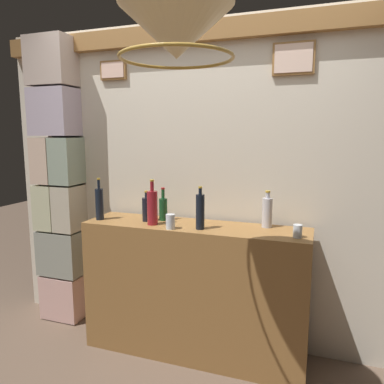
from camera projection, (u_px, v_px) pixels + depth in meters
panelled_rear_partition at (206, 176)px, 2.85m from camera, size 3.49×0.15×2.48m
stone_pillar at (61, 184)px, 3.17m from camera, size 0.39×0.30×2.41m
bar_shelf_unit at (194, 290)px, 2.72m from camera, size 1.64×0.41×0.99m
liquor_bottle_vodka at (147, 209)px, 2.75m from camera, size 0.07×0.07×0.23m
liquor_bottle_vermouth at (267, 212)px, 2.57m from camera, size 0.07×0.07×0.26m
liquor_bottle_sherry at (152, 207)px, 2.64m from camera, size 0.08×0.08×0.33m
liquor_bottle_scotch at (200, 211)px, 2.51m from camera, size 0.06×0.06×0.30m
liquor_bottle_rum at (99, 203)px, 2.80m from camera, size 0.06×0.06×0.32m
liquor_bottle_bourbon at (163, 208)px, 2.78m from camera, size 0.06×0.06×0.25m
glass_tumbler_rocks at (298, 231)px, 2.32m from camera, size 0.06×0.06×0.08m
glass_tumbler_highball at (170, 222)px, 2.53m from camera, size 0.06×0.06×0.10m
pendant_lamp at (176, 34)px, 1.65m from camera, size 0.53×0.53×0.60m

